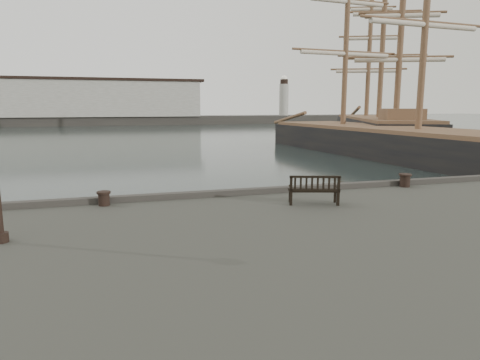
# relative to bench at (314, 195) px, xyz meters

# --- Properties ---
(ground) EXTENTS (400.00, 400.00, 0.00)m
(ground) POSITION_rel_bench_xyz_m (-0.38, 2.03, -1.83)
(ground) COLOR black
(ground) RESTS_ON ground
(breakwater) EXTENTS (140.00, 9.50, 12.20)m
(breakwater) POSITION_rel_bench_xyz_m (-4.94, 94.03, 2.47)
(breakwater) COLOR #383530
(breakwater) RESTS_ON ground
(bench) EXTENTS (1.53, 0.92, 0.83)m
(bench) POSITION_rel_bench_xyz_m (0.00, 0.00, 0.00)
(bench) COLOR black
(bench) RESTS_ON quay
(bollard_left) EXTENTS (0.40, 0.40, 0.41)m
(bollard_left) POSITION_rel_bench_xyz_m (-5.81, 1.53, -0.06)
(bollard_left) COLOR black
(bollard_left) RESTS_ON quay
(bollard_right) EXTENTS (0.55, 0.55, 0.46)m
(bollard_right) POSITION_rel_bench_xyz_m (4.29, 1.53, -0.04)
(bollard_right) COLOR black
(bollard_right) RESTS_ON quay
(tall_ship_main) EXTENTS (10.29, 38.13, 28.26)m
(tall_ship_main) POSITION_rel_bench_xyz_m (18.22, 18.20, -1.10)
(tall_ship_main) COLOR black
(tall_ship_main) RESTS_ON ground
(tall_ship_far) EXTENTS (18.59, 31.85, 27.18)m
(tall_ship_far) POSITION_rel_bench_xyz_m (27.28, 36.93, -0.94)
(tall_ship_far) COLOR black
(tall_ship_far) RESTS_ON ground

